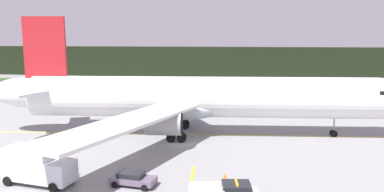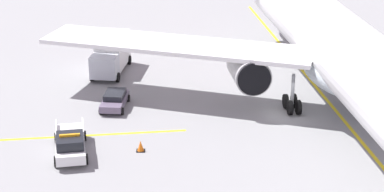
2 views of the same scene
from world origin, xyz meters
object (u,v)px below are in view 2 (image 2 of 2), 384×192
at_px(airliner, 351,59).
at_px(ops_pickup_truck, 70,143).
at_px(staff_car, 115,99).
at_px(catering_truck, 111,54).
at_px(apron_cone, 141,146).

distance_m(airliner, ops_pickup_truck, 21.95).
relative_size(ops_pickup_truck, staff_car, 1.39).
height_order(catering_truck, apron_cone, catering_truck).
bearing_deg(airliner, staff_car, -100.45).
distance_m(catering_truck, staff_car, 8.91).
bearing_deg(airliner, ops_pickup_truck, -75.71).
relative_size(airliner, catering_truck, 8.33).
relative_size(ops_pickup_truck, apron_cone, 7.59).
bearing_deg(apron_cone, ops_pickup_truck, -84.50).
distance_m(ops_pickup_truck, staff_car, 9.04).
height_order(catering_truck, staff_car, catering_truck).
xyz_separation_m(staff_car, apron_cone, (8.24, 2.56, -0.32)).
xyz_separation_m(ops_pickup_truck, apron_cone, (-0.48, 4.94, -0.52)).
relative_size(airliner, staff_car, 13.50).
bearing_deg(ops_pickup_truck, staff_car, 164.78).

